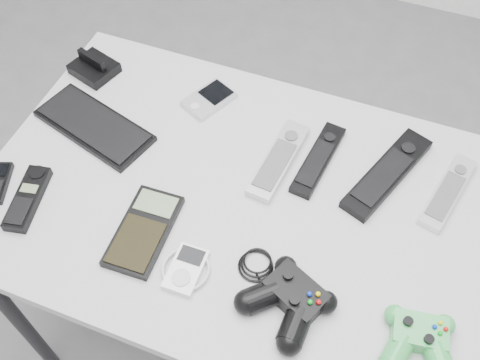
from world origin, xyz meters
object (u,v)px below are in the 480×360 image
(remote_silver_b, at_px, (448,192))
(remote_black_b, at_px, (387,173))
(cordless_handset, at_px, (28,198))
(controller_green, at_px, (419,340))
(remote_silver_a, at_px, (279,160))
(remote_black_a, at_px, (318,159))
(mp3_player, at_px, (186,269))
(pda, at_px, (209,99))
(desk, at_px, (245,215))
(calculator, at_px, (144,230))
(controller_black, at_px, (290,299))
(pda_keyboard, at_px, (94,125))

(remote_silver_b, bearing_deg, remote_black_b, -166.96)
(cordless_handset, distance_m, controller_green, 0.78)
(remote_black_b, height_order, cordless_handset, remote_black_b)
(remote_silver_a, distance_m, remote_black_a, 0.08)
(remote_black_a, height_order, mp3_player, remote_black_a)
(remote_silver_a, relative_size, controller_green, 1.56)
(remote_silver_a, height_order, remote_black_a, remote_silver_a)
(pda, relative_size, remote_silver_a, 0.53)
(remote_silver_b, bearing_deg, desk, -143.90)
(cordless_handset, bearing_deg, remote_black_b, 14.18)
(remote_black_b, distance_m, calculator, 0.51)
(desk, relative_size, controller_black, 4.29)
(controller_black, bearing_deg, remote_black_b, 97.84)
(remote_silver_b, relative_size, cordless_handset, 1.34)
(pda, xyz_separation_m, remote_silver_a, (0.21, -0.11, 0.00))
(remote_black_a, distance_m, remote_silver_b, 0.27)
(pda, bearing_deg, mp3_player, -47.64)
(remote_black_b, xyz_separation_m, mp3_player, (-0.30, -0.35, -0.00))
(mp3_player, relative_size, controller_green, 0.70)
(pda, distance_m, remote_black_b, 0.43)
(pda_keyboard, xyz_separation_m, remote_black_a, (0.49, 0.09, 0.00))
(mp3_player, distance_m, controller_black, 0.20)
(remote_silver_b, bearing_deg, pda, -173.18)
(desk, xyz_separation_m, controller_black, (0.15, -0.18, 0.09))
(pda, distance_m, controller_green, 0.68)
(remote_silver_a, height_order, remote_black_b, same)
(calculator, bearing_deg, remote_silver_b, 27.24)
(desk, xyz_separation_m, pda, (-0.17, 0.22, 0.07))
(pda, xyz_separation_m, calculator, (0.02, -0.36, 0.00))
(remote_black_a, height_order, cordless_handset, cordless_handset)
(calculator, xyz_separation_m, mp3_player, (0.11, -0.05, -0.00))
(remote_black_b, distance_m, remote_silver_b, 0.12)
(remote_silver_b, relative_size, controller_black, 0.80)
(controller_black, bearing_deg, mp3_player, -153.87)
(pda_keyboard, bearing_deg, remote_silver_b, 23.52)
(remote_black_b, bearing_deg, remote_silver_a, -147.40)
(remote_silver_a, xyz_separation_m, remote_black_b, (0.22, 0.05, 0.00))
(desk, distance_m, mp3_player, 0.21)
(controller_black, bearing_deg, desk, 154.09)
(remote_silver_a, bearing_deg, pda, 157.27)
(remote_black_a, bearing_deg, pda_keyboard, -163.42)
(desk, xyz_separation_m, controller_green, (0.38, -0.17, 0.08))
(remote_silver_b, bearing_deg, calculator, -137.02)
(pda, height_order, remote_silver_a, remote_silver_a)
(cordless_handset, distance_m, calculator, 0.25)
(pda_keyboard, relative_size, cordless_handset, 1.81)
(remote_black_b, relative_size, remote_silver_b, 1.28)
(controller_green, bearing_deg, remote_silver_a, 131.64)
(remote_black_a, height_order, controller_black, controller_black)
(desk, distance_m, calculator, 0.22)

